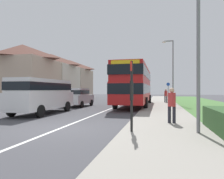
{
  "coord_description": "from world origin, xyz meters",
  "views": [
    {
      "loc": [
        3.94,
        -7.4,
        1.58
      ],
      "look_at": [
        0.66,
        6.59,
        1.6
      ],
      "focal_mm": 32.27,
      "sensor_mm": 36.0,
      "label": 1
    }
  ],
  "objects": [
    {
      "name": "house_terrace_far_side",
      "position": [
        -12.46,
        20.78,
        3.58
      ],
      "size": [
        7.26,
        19.73,
        7.17
      ],
      "color": "#C1A88E",
      "rests_on": "ground_plane"
    },
    {
      "name": "street_lamp_mid",
      "position": [
        5.25,
        14.5,
        3.91
      ],
      "size": [
        1.14,
        0.2,
        6.75
      ],
      "color": "slate",
      "rests_on": "ground_plane"
    },
    {
      "name": "double_decker_bus",
      "position": [
        1.65,
        11.99,
        2.14
      ],
      "size": [
        2.8,
        11.51,
        3.7
      ],
      "color": "red",
      "rests_on": "ground_plane"
    },
    {
      "name": "cycle_route_sign",
      "position": [
        5.11,
        19.85,
        1.43
      ],
      "size": [
        0.44,
        0.08,
        2.52
      ],
      "color": "slate",
      "rests_on": "ground_plane"
    },
    {
      "name": "street_lamp_near",
      "position": [
        5.14,
        -0.07,
        4.42
      ],
      "size": [
        1.14,
        0.2,
        7.73
      ],
      "color": "slate",
      "rests_on": "ground_plane"
    },
    {
      "name": "pedestrian_at_stop",
      "position": [
        4.48,
        1.82,
        0.98
      ],
      "size": [
        0.34,
        0.34,
        1.67
      ],
      "color": "#23232D",
      "rests_on": "ground_plane"
    },
    {
      "name": "parked_van_white",
      "position": [
        -3.59,
        4.5,
        1.34
      ],
      "size": [
        2.11,
        5.51,
        2.26
      ],
      "color": "silver",
      "rests_on": "ground_plane"
    },
    {
      "name": "lane_marking_centre",
      "position": [
        0.0,
        8.0,
        0.0
      ],
      "size": [
        0.14,
        60.0,
        0.01
      ],
      "primitive_type": "cube",
      "color": "silver",
      "rests_on": "ground_plane"
    },
    {
      "name": "pavement_near_side",
      "position": [
        4.2,
        6.0,
        0.06
      ],
      "size": [
        3.2,
        68.0,
        0.12
      ],
      "primitive_type": "cube",
      "color": "gray",
      "rests_on": "ground_plane"
    },
    {
      "name": "parked_car_silver",
      "position": [
        -3.51,
        10.26,
        0.94
      ],
      "size": [
        1.94,
        4.19,
        1.72
      ],
      "color": "#B7B7BC",
      "rests_on": "ground_plane"
    },
    {
      "name": "pedestrian_walking_away",
      "position": [
        4.71,
        16.57,
        0.98
      ],
      "size": [
        0.34,
        0.34,
        1.67
      ],
      "color": "#23232D",
      "rests_on": "ground_plane"
    },
    {
      "name": "ground_plane",
      "position": [
        0.0,
        0.0,
        0.0
      ],
      "size": [
        120.0,
        120.0,
        0.0
      ],
      "primitive_type": "plane",
      "color": "#424247"
    },
    {
      "name": "bus_stop_sign",
      "position": [
        3.0,
        -0.36,
        1.54
      ],
      "size": [
        0.09,
        0.52,
        2.6
      ],
      "color": "black",
      "rests_on": "ground_plane"
    }
  ]
}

